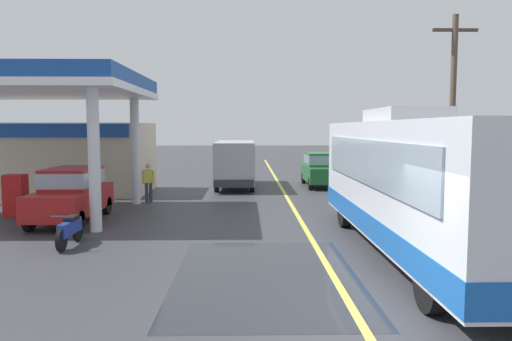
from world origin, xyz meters
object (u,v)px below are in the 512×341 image
at_px(minibus_opposing_lane, 235,160).
at_px(pedestrian_near_pump, 148,180).
at_px(coach_bus_main, 416,186).
at_px(motorcycle_parked_forecourt, 70,230).
at_px(car_at_pump, 72,192).
at_px(car_trailing_behind_bus, 321,168).

distance_m(minibus_opposing_lane, pedestrian_near_pump, 6.29).
height_order(coach_bus_main, motorcycle_parked_forecourt, coach_bus_main).
distance_m(coach_bus_main, car_at_pump, 11.09).
distance_m(car_at_pump, car_trailing_behind_bus, 13.90).
relative_size(minibus_opposing_lane, pedestrian_near_pump, 3.69).
height_order(coach_bus_main, minibus_opposing_lane, coach_bus_main).
height_order(coach_bus_main, car_at_pump, coach_bus_main).
xyz_separation_m(car_at_pump, pedestrian_near_pump, (1.71, 4.31, -0.08)).
xyz_separation_m(car_at_pump, minibus_opposing_lane, (5.32, 9.43, 0.46)).
bearing_deg(car_trailing_behind_bus, pedestrian_near_pump, -146.76).
bearing_deg(pedestrian_near_pump, coach_bus_main, -45.82).
xyz_separation_m(coach_bus_main, car_at_pump, (-10.16, 4.39, -0.71)).
bearing_deg(coach_bus_main, motorcycle_parked_forecourt, 173.95).
distance_m(pedestrian_near_pump, car_trailing_behind_bus, 9.85).
xyz_separation_m(pedestrian_near_pump, car_trailing_behind_bus, (8.23, 5.40, 0.08)).
xyz_separation_m(minibus_opposing_lane, car_trailing_behind_bus, (4.63, 0.28, -0.46)).
xyz_separation_m(car_at_pump, car_trailing_behind_bus, (9.94, 9.71, 0.00)).
bearing_deg(coach_bus_main, car_trailing_behind_bus, 90.89).
bearing_deg(car_trailing_behind_bus, minibus_opposing_lane, -176.55).
bearing_deg(coach_bus_main, car_at_pump, 156.65).
relative_size(motorcycle_parked_forecourt, pedestrian_near_pump, 1.08).
height_order(minibus_opposing_lane, car_trailing_behind_bus, minibus_opposing_lane).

